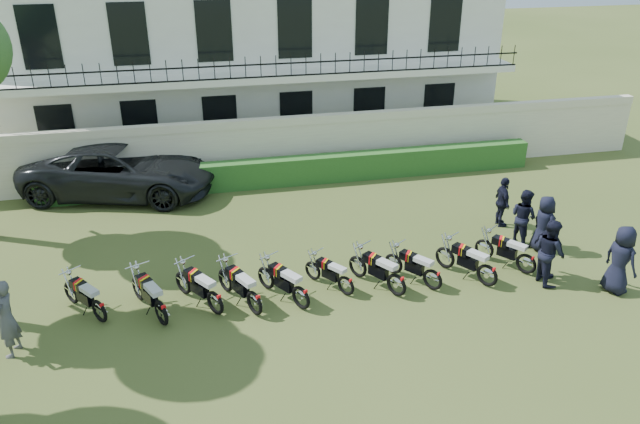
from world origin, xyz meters
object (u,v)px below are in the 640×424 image
object	(u,v)px
motorcycle_3	(254,298)
inspector	(6,319)
officer_4	(523,217)
officer_0	(621,260)
suv	(120,170)
motorcycle_0	(99,306)
officer_3	(544,224)
motorcycle_4	(301,292)
motorcycle_6	(397,280)
officer_1	(550,252)
motorcycle_1	(161,307)
officer_5	(502,202)
officer_2	(549,249)
motorcycle_7	(433,275)
motorcycle_2	(215,298)
motorcycle_8	(488,270)
motorcycle_9	(527,259)
motorcycle_5	(346,281)

from	to	relation	value
motorcycle_3	inspector	distance (m)	5.49
motorcycle_3	officer_4	distance (m)	8.51
officer_0	suv	bearing A→B (deg)	39.90
motorcycle_0	officer_3	size ratio (longest dim) A/B	0.90
motorcycle_3	officer_4	xyz separation A→B (m)	(8.25, 2.07, 0.36)
motorcycle_0	motorcycle_4	xyz separation A→B (m)	(4.83, -0.48, 0.02)
motorcycle_6	officer_3	world-z (taller)	officer_3
suv	officer_4	size ratio (longest dim) A/B	3.80
motorcycle_3	suv	size ratio (longest dim) A/B	0.28
officer_1	motorcycle_6	bearing A→B (deg)	88.20
motorcycle_3	officer_0	bearing A→B (deg)	-32.32
motorcycle_0	motorcycle_1	distance (m)	1.52
officer_0	officer_5	xyz separation A→B (m)	(-1.13, 4.18, -0.12)
officer_1	officer_2	size ratio (longest dim) A/B	1.08
motorcycle_7	inspector	world-z (taller)	inspector
motorcycle_2	motorcycle_3	world-z (taller)	motorcycle_3
motorcycle_8	officer_1	xyz separation A→B (m)	(1.65, -0.11, 0.42)
motorcycle_8	inspector	distance (m)	11.63
officer_1	officer_5	world-z (taller)	officer_1
officer_0	motorcycle_2	bearing A→B (deg)	69.24
motorcycle_0	officer_5	bearing A→B (deg)	-24.30
motorcycle_1	motorcycle_2	distance (m)	1.29
motorcycle_9	officer_5	bearing A→B (deg)	40.09
motorcycle_7	officer_5	size ratio (longest dim) A/B	0.94
inspector	officer_2	distance (m)	13.41
motorcycle_0	suv	xyz separation A→B (m)	(0.01, 7.92, 0.44)
motorcycle_3	motorcycle_5	world-z (taller)	motorcycle_3
motorcycle_4	officer_2	bearing A→B (deg)	-31.62
motorcycle_1	suv	size ratio (longest dim) A/B	0.28
motorcycle_8	officer_5	xyz separation A→B (m)	(2.04, 3.26, 0.32)
motorcycle_0	suv	world-z (taller)	suv
motorcycle_7	officer_4	bearing A→B (deg)	-7.78
motorcycle_1	motorcycle_3	xyz separation A→B (m)	(2.22, -0.04, -0.01)
officer_0	officer_4	bearing A→B (deg)	5.49
motorcycle_4	motorcycle_3	bearing A→B (deg)	147.48
motorcycle_5	suv	xyz separation A→B (m)	(-6.07, 8.02, 0.49)
motorcycle_7	motorcycle_8	size ratio (longest dim) A/B	0.90
inspector	officer_3	size ratio (longest dim) A/B	1.09
officer_0	motorcycle_8	bearing A→B (deg)	59.47
motorcycle_8	suv	bearing A→B (deg)	106.90
officer_5	motorcycle_3	bearing A→B (deg)	117.79
motorcycle_2	officer_1	world-z (taller)	officer_1
officer_2	officer_3	xyz separation A→B (m)	(0.67, 1.41, 0.01)
inspector	officer_3	world-z (taller)	inspector
officer_1	officer_2	distance (m)	0.26
inspector	officer_0	world-z (taller)	officer_0
motorcycle_6	suv	bearing A→B (deg)	98.35
motorcycle_1	motorcycle_8	xyz separation A→B (m)	(8.37, -0.04, -0.01)
motorcycle_2	motorcycle_9	size ratio (longest dim) A/B	1.08
motorcycle_3	motorcycle_6	bearing A→B (deg)	-25.74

